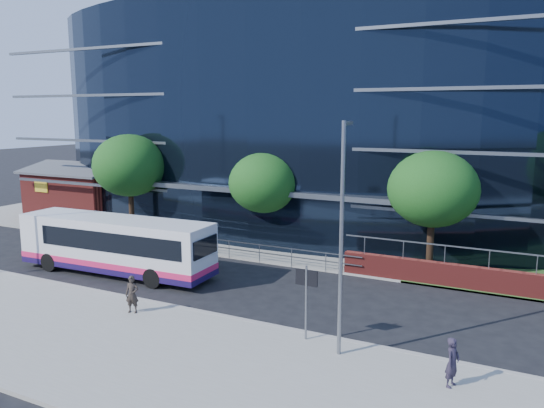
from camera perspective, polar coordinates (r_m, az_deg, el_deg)
The scene contains 17 objects.
ground at distance 23.51m, azimuth -5.13°, elevation -11.16°, with size 200.00×200.00×0.00m, color black.
pavement_near at distance 19.76m, azimuth -13.05°, elevation -15.38°, with size 80.00×8.00×0.15m, color gray.
kerb at distance 22.70m, azimuth -6.49°, elevation -11.76°, with size 80.00×0.25×0.16m, color gray.
yellow_line_outer at distance 22.88m, azimuth -6.20°, elevation -11.77°, with size 80.00×0.08×0.01m, color gold.
yellow_line_inner at distance 23.00m, azimuth -6.00°, elevation -11.65°, with size 80.00×0.08×0.01m, color gold.
far_forecourt at distance 35.47m, azimuth -4.04°, elevation -3.83°, with size 50.00×8.00×0.10m, color gray.
glass_office at distance 42.46m, azimuth 5.08°, elevation 9.23°, with size 44.00×23.10×16.00m.
brick_pavilion at distance 46.96m, azimuth -19.51°, elevation 1.34°, with size 8.60×6.66×4.40m.
guard_railings at distance 33.16m, azimuth -10.58°, elevation -3.57°, with size 24.00×0.05×1.10m.
street_sign at distance 19.50m, azimuth 3.72°, elevation -8.91°, with size 0.85×0.09×2.80m.
tree_far_a at distance 37.18m, azimuth -15.08°, elevation 4.02°, with size 4.95×4.95×6.98m.
tree_far_b at distance 31.98m, azimuth -0.87°, elevation 2.28°, with size 4.29×4.29×6.05m.
tree_far_c at distance 28.27m, azimuth 16.93°, elevation 1.53°, with size 4.62×4.62×6.51m.
streetlight_east at distance 17.83m, azimuth 7.51°, elevation -3.11°, with size 0.15×0.77×8.00m.
city_bus at distance 28.93m, azimuth -16.35°, elevation -4.23°, with size 11.10×2.96×2.98m.
pedestrian at distance 17.64m, azimuth 18.84°, elevation -15.82°, with size 0.57×0.37×1.55m, color #272031.
pedestrian_b at distance 23.09m, azimuth -14.81°, elevation -9.39°, with size 0.57×0.38×1.57m, color #2D2620.
Camera 1 is at (11.64, -18.62, 8.40)m, focal length 35.00 mm.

